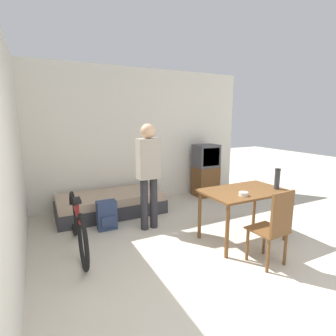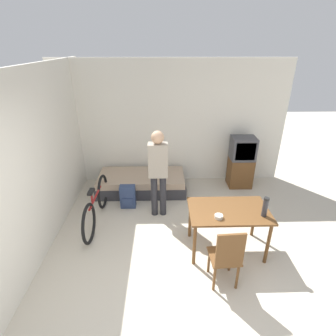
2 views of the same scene
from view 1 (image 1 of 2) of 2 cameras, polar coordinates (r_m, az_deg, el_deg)
name	(u,v)px [view 1 (image 1 of 2)]	position (r m, az deg, el deg)	size (l,w,h in m)	color
ground_plane	(254,298)	(2.98, 18.22, -25.33)	(20.00, 20.00, 0.00)	beige
wall_back	(133,137)	(5.41, -7.56, 6.78)	(5.03, 0.06, 2.70)	silver
wall_left	(10,153)	(3.39, -31.12, 2.79)	(0.06, 4.41, 2.70)	silver
daybed	(111,204)	(4.93, -12.33, -7.63)	(1.89, 0.88, 0.38)	#333338
tv	(206,170)	(5.89, 8.19, -0.54)	(0.51, 0.43, 1.15)	brown
dining_table	(244,197)	(3.86, 16.17, -6.01)	(1.18, 0.73, 0.73)	brown
wooden_chair	(274,225)	(3.33, 22.15, -11.51)	(0.41, 0.41, 0.94)	brown
bicycle	(78,225)	(3.72, -19.09, -11.68)	(0.09, 1.67, 0.76)	black
person_standing	(148,169)	(4.01, -4.27, -0.25)	(0.34, 0.22, 1.65)	#28282D
thermos_flask	(277,178)	(4.01, 22.69, -2.01)	(0.08, 0.08, 0.30)	#2D2D33
mate_bowl	(243,194)	(3.56, 16.09, -5.44)	(0.12, 0.12, 0.05)	beige
backpack	(107,215)	(4.27, -13.18, -10.02)	(0.30, 0.20, 0.46)	navy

